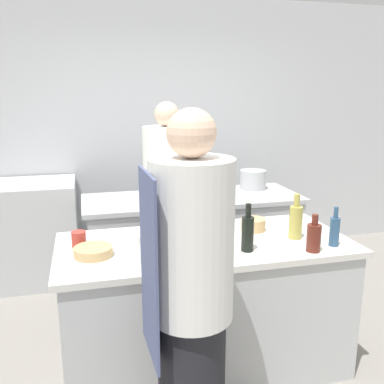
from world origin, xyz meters
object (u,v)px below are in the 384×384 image
oven_range (37,232)px  bowl_mixing_large (93,251)px  bottle_olive_oil (144,247)px  cup (79,239)px  bottle_cooking_oil (248,232)px  bowl_ceramic_blue (187,236)px  bottle_vinegar (296,221)px  bottle_sauce (314,237)px  bowl_prep_small (253,224)px  chef_at_stove (169,212)px  stockpot (253,180)px  bottle_wine (335,230)px  chef_at_prep_near (191,302)px

oven_range → bowl_mixing_large: bearing=-74.2°
bottle_olive_oil → cup: bottle_olive_oil is taller
bottle_cooking_oil → bowl_ceramic_blue: bearing=143.7°
bottle_olive_oil → bowl_ceramic_blue: 0.41m
oven_range → bottle_vinegar: size_ratio=3.28×
bottle_sauce → bowl_prep_small: bottle_sauce is taller
bowl_mixing_large → cup: bearing=114.6°
chef_at_stove → bowl_mixing_large: chef_at_stove is taller
bowl_prep_small → bottle_cooking_oil: bearing=-117.4°
bowl_mixing_large → bowl_prep_small: bowl_prep_small is taller
bowl_mixing_large → bowl_prep_small: bearing=10.8°
bowl_ceramic_blue → bottle_cooking_oil: bearing=-36.3°
bottle_cooking_oil → bowl_ceramic_blue: (-0.32, 0.23, -0.07)m
cup → stockpot: bearing=36.5°
chef_at_stove → bowl_prep_small: (0.48, -0.62, 0.05)m
bottle_cooking_oil → bottle_sauce: 0.40m
bottle_cooking_oil → bowl_mixing_large: (-0.91, 0.15, -0.09)m
bottle_olive_oil → bowl_prep_small: 0.90m
oven_range → chef_at_stove: (1.12, -0.96, 0.39)m
bottle_olive_oil → stockpot: 2.05m
chef_at_stove → bottle_wine: (0.85, -1.03, 0.11)m
bottle_olive_oil → bottle_wine: 1.20m
stockpot → bottle_wine: bearing=-94.1°
chef_at_stove → bottle_wine: size_ratio=6.95×
chef_at_stove → bottle_olive_oil: size_ratio=7.96×
bottle_wine → bowl_mixing_large: bottle_wine is taller
chef_at_stove → bottle_vinegar: chef_at_stove is taller
bottle_vinegar → bottle_wine: 0.25m
chef_at_stove → bowl_mixing_large: 1.03m
bowl_ceramic_blue → bottle_sauce: bearing=-25.7°
bottle_wine → bowl_mixing_large: size_ratio=1.11×
oven_range → bottle_cooking_oil: bottle_cooking_oil is taller
oven_range → bowl_mixing_large: (0.51, -1.79, 0.43)m
bottle_wine → bowl_ceramic_blue: (-0.88, 0.29, -0.06)m
chef_at_prep_near → bottle_olive_oil: bearing=13.8°
chef_at_prep_near → bowl_ceramic_blue: 0.79m
bottle_olive_oil → bowl_ceramic_blue: size_ratio=0.96×
stockpot → bottle_sauce: bearing=-99.8°
oven_range → chef_at_stove: 1.53m
chef_at_prep_near → bottle_sauce: 0.98m
bottle_vinegar → bottle_olive_oil: bearing=-171.6°
bottle_olive_oil → bottle_cooking_oil: size_ratio=0.74×
bowl_mixing_large → bowl_prep_small: size_ratio=1.35×
oven_range → bowl_ceramic_blue: 2.07m
chef_at_stove → bowl_ceramic_blue: chef_at_stove is taller
bottle_olive_oil → bottle_vinegar: size_ratio=0.74×
bottle_vinegar → stockpot: bearing=78.7°
cup → stockpot: size_ratio=0.39×
oven_range → chef_at_stove: size_ratio=0.56×
chef_at_prep_near → bowl_prep_small: chef_at_prep_near is taller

